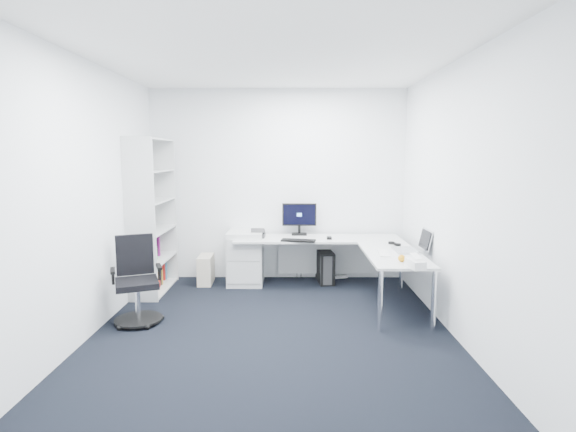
{
  "coord_description": "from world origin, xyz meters",
  "views": [
    {
      "loc": [
        0.18,
        -4.31,
        1.78
      ],
      "look_at": [
        0.15,
        1.05,
        1.05
      ],
      "focal_mm": 28.0,
      "sensor_mm": 36.0,
      "label": 1
    }
  ],
  "objects_px": {
    "laptop": "(406,240)",
    "l_desk": "(319,267)",
    "monitor": "(299,219)",
    "bookshelf": "(152,216)",
    "task_chair": "(137,281)"
  },
  "relations": [
    {
      "from": "task_chair",
      "to": "laptop",
      "type": "relative_size",
      "value": 2.44
    },
    {
      "from": "l_desk",
      "to": "monitor",
      "type": "distance_m",
      "value": 0.82
    },
    {
      "from": "l_desk",
      "to": "task_chair",
      "type": "height_order",
      "value": "task_chair"
    },
    {
      "from": "task_chair",
      "to": "monitor",
      "type": "height_order",
      "value": "monitor"
    },
    {
      "from": "bookshelf",
      "to": "laptop",
      "type": "bearing_deg",
      "value": -10.59
    },
    {
      "from": "laptop",
      "to": "l_desk",
      "type": "bearing_deg",
      "value": 150.53
    },
    {
      "from": "l_desk",
      "to": "laptop",
      "type": "distance_m",
      "value": 1.21
    },
    {
      "from": "l_desk",
      "to": "bookshelf",
      "type": "xyz_separation_m",
      "value": [
        -2.17,
        0.05,
        0.67
      ]
    },
    {
      "from": "bookshelf",
      "to": "laptop",
      "type": "height_order",
      "value": "bookshelf"
    },
    {
      "from": "bookshelf",
      "to": "monitor",
      "type": "xyz_separation_m",
      "value": [
        1.93,
        0.49,
        -0.11
      ]
    },
    {
      "from": "laptop",
      "to": "bookshelf",
      "type": "bearing_deg",
      "value": 168.74
    },
    {
      "from": "l_desk",
      "to": "monitor",
      "type": "bearing_deg",
      "value": 114.35
    },
    {
      "from": "monitor",
      "to": "task_chair",
      "type": "bearing_deg",
      "value": -135.07
    },
    {
      "from": "bookshelf",
      "to": "task_chair",
      "type": "distance_m",
      "value": 1.3
    },
    {
      "from": "bookshelf",
      "to": "laptop",
      "type": "distance_m",
      "value": 3.22
    }
  ]
}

